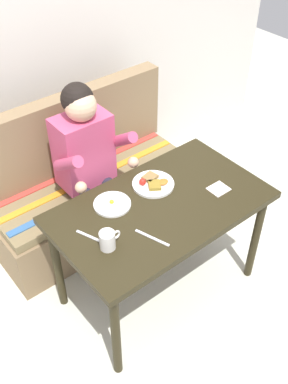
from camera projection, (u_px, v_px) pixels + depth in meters
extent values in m
plane|color=beige|center=(158.00, 287.00, 2.95)|extent=(8.00, 8.00, 0.00)
cube|color=beige|center=(33.00, 33.00, 2.85)|extent=(4.40, 0.10, 2.60)
cube|color=black|center=(161.00, 207.00, 2.49)|extent=(1.20, 0.70, 0.04)
cylinder|color=black|center=(116.00, 335.00, 2.30)|extent=(0.05, 0.05, 0.69)
cylinder|color=black|center=(256.00, 238.00, 2.82)|extent=(0.05, 0.05, 0.69)
cylinder|color=black|center=(57.00, 266.00, 2.64)|extent=(0.05, 0.05, 0.69)
cylinder|color=black|center=(191.00, 191.00, 3.16)|extent=(0.05, 0.05, 0.69)
cube|color=#7F6648|center=(94.00, 206.00, 3.25)|extent=(1.44, 0.56, 0.40)
cube|color=olive|center=(92.00, 182.00, 3.10)|extent=(1.40, 0.52, 0.06)
cube|color=#7F6648|center=(70.00, 131.00, 3.03)|extent=(1.44, 0.12, 0.54)
cube|color=#336099|center=(103.00, 188.00, 2.99)|extent=(1.38, 0.05, 0.01)
cube|color=orange|center=(92.00, 178.00, 3.08)|extent=(1.38, 0.05, 0.01)
cube|color=#C63D33|center=(80.00, 168.00, 3.16)|extent=(1.38, 0.05, 0.01)
cube|color=#C0456C|center=(84.00, 150.00, 2.81)|extent=(0.34, 0.22, 0.48)
sphere|color=#DBAD89|center=(80.00, 106.00, 2.59)|extent=(0.19, 0.19, 0.19)
sphere|color=black|center=(77.00, 99.00, 2.59)|extent=(0.19, 0.19, 0.19)
cylinder|color=#C0456C|center=(68.00, 164.00, 2.59)|extent=(0.07, 0.29, 0.23)
cylinder|color=#C0456C|center=(121.00, 140.00, 2.77)|extent=(0.07, 0.29, 0.23)
sphere|color=#DBAD89|center=(81.00, 187.00, 2.59)|extent=(0.07, 0.07, 0.07)
sphere|color=#DBAD89|center=(133.00, 162.00, 2.77)|extent=(0.07, 0.07, 0.07)
cylinder|color=#232333|center=(90.00, 199.00, 2.83)|extent=(0.09, 0.34, 0.09)
cylinder|color=#232333|center=(108.00, 243.00, 2.90)|extent=(0.08, 0.08, 0.52)
cube|color=black|center=(115.00, 272.00, 3.02)|extent=(0.09, 0.20, 0.05)
cylinder|color=#232333|center=(112.00, 188.00, 2.91)|extent=(0.09, 0.34, 0.09)
cylinder|color=#232333|center=(129.00, 231.00, 2.98)|extent=(0.08, 0.08, 0.52)
cube|color=black|center=(135.00, 260.00, 3.10)|extent=(0.09, 0.20, 0.05)
cylinder|color=white|center=(153.00, 184.00, 2.60)|extent=(0.24, 0.24, 0.02)
cube|color=olive|center=(150.00, 177.00, 2.62)|extent=(0.09, 0.08, 0.02)
cube|color=olive|center=(154.00, 185.00, 2.56)|extent=(0.10, 0.10, 0.02)
sphere|color=red|center=(143.00, 182.00, 2.57)|extent=(0.04, 0.04, 0.04)
ellipsoid|color=#CC6623|center=(163.00, 182.00, 2.59)|extent=(0.06, 0.05, 0.02)
cylinder|color=white|center=(112.00, 204.00, 2.47)|extent=(0.21, 0.21, 0.01)
ellipsoid|color=white|center=(112.00, 203.00, 2.46)|extent=(0.09, 0.08, 0.01)
sphere|color=yellow|center=(112.00, 202.00, 2.45)|extent=(0.03, 0.03, 0.03)
cylinder|color=white|center=(107.00, 240.00, 2.21)|extent=(0.08, 0.08, 0.10)
cylinder|color=brown|center=(107.00, 234.00, 2.18)|extent=(0.07, 0.07, 0.01)
torus|color=white|center=(116.00, 235.00, 2.23)|extent=(0.05, 0.01, 0.05)
cube|color=silver|center=(219.00, 189.00, 2.57)|extent=(0.11, 0.10, 0.01)
cube|color=silver|center=(90.00, 237.00, 2.29)|extent=(0.07, 0.16, 0.00)
cube|color=silver|center=(152.00, 238.00, 2.28)|extent=(0.08, 0.19, 0.00)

